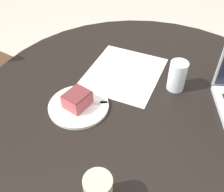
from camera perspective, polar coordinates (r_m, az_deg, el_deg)
The scene contains 7 objects.
dining_table at distance 1.11m, azimuth 6.48°, elevation -5.91°, with size 1.32×1.32×0.75m.
paper_document at distance 1.14m, azimuth 2.60°, elevation 5.04°, with size 0.42×0.40×0.00m.
plate at distance 0.99m, azimuth -7.27°, elevation -2.15°, with size 0.23×0.23×0.01m.
cake_slice at distance 0.96m, azimuth -7.60°, elevation -0.71°, with size 0.10×0.09×0.06m.
fork at distance 0.98m, azimuth -4.87°, elevation -1.57°, with size 0.14×0.13×0.00m.
coffee_glass at distance 0.73m, azimuth -3.01°, elevation -19.92°, with size 0.08×0.08×0.11m.
water_glass at distance 1.05m, azimuth 14.01°, elevation 4.29°, with size 0.07×0.07×0.12m.
Camera 1 is at (-0.62, -0.40, 1.44)m, focal length 42.00 mm.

